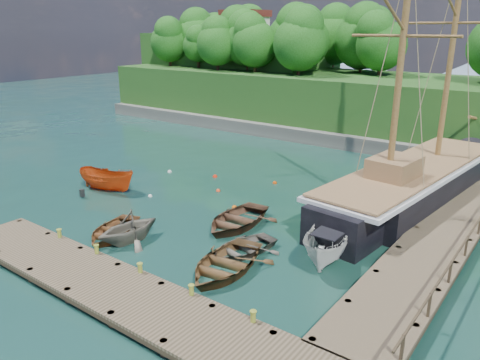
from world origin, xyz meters
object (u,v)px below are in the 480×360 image
Objects in this scene: rowboat_3 at (242,253)px; motorboat_orange at (108,190)px; rowboat_2 at (225,271)px; cabin_boat_white at (327,259)px; rowboat_1 at (129,241)px; schooner at (412,187)px; rowboat_4 at (236,226)px; rowboat_0 at (113,236)px.

rowboat_3 is 0.87× the size of motorboat_orange.
cabin_boat_white is (3.29, 3.88, 0.00)m from rowboat_2.
rowboat_1 is at bearing -132.72° from motorboat_orange.
motorboat_orange is 20.34m from schooner.
rowboat_2 is 14.13m from motorboat_orange.
cabin_boat_white is at bearing -102.00° from motorboat_orange.
rowboat_4 is 6.02m from cabin_boat_white.
motorboat_orange is (-13.54, 4.05, 0.00)m from rowboat_2.
rowboat_1 is 10.30m from cabin_boat_white.
schooner reaches higher than rowboat_2.
cabin_boat_white reaches higher than rowboat_3.
motorboat_orange is at bearing -175.10° from rowboat_3.
rowboat_3 is 3.38m from rowboat_4.
rowboat_4 is at bearing 28.05° from rowboat_0.
rowboat_0 reaches higher than rowboat_3.
rowboat_1 is 6.09m from rowboat_3.
rowboat_1 is 0.70× the size of rowboat_2.
rowboat_0 is at bearing -136.30° from rowboat_4.
rowboat_0 is at bearing -172.17° from cabin_boat_white.
rowboat_0 is at bearing -170.16° from rowboat_1.
cabin_boat_white reaches higher than rowboat_0.
rowboat_3 is 4.21m from cabin_boat_white.
cabin_boat_white is (5.99, -0.60, 0.00)m from rowboat_4.
rowboat_3 is at bearing 31.60° from rowboat_1.
rowboat_3 is 0.15× the size of schooner.
cabin_boat_white is (16.83, -0.17, 0.00)m from motorboat_orange.
rowboat_0 is 6.80m from rowboat_4.
rowboat_1 reaches higher than rowboat_3.
rowboat_0 is at bearing -145.74° from rowboat_3.
cabin_boat_white is (3.75, 1.93, 0.00)m from rowboat_3.
cabin_boat_white reaches higher than rowboat_2.
rowboat_2 reaches higher than rowboat_0.
schooner is at bearing 63.19° from rowboat_1.
motorboat_orange reaches higher than rowboat_2.
rowboat_2 is 14.78m from schooner.
rowboat_2 is (6.03, 0.52, 0.00)m from rowboat_1.
rowboat_2 is 2.00m from rowboat_3.
rowboat_0 is 1.04× the size of rowboat_3.
rowboat_3 is at bearing 0.46° from rowboat_0.
rowboat_1 is 0.78× the size of motorboat_orange.
rowboat_3 is 13.07m from schooner.
rowboat_3 is at bearing -167.75° from cabin_boat_white.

